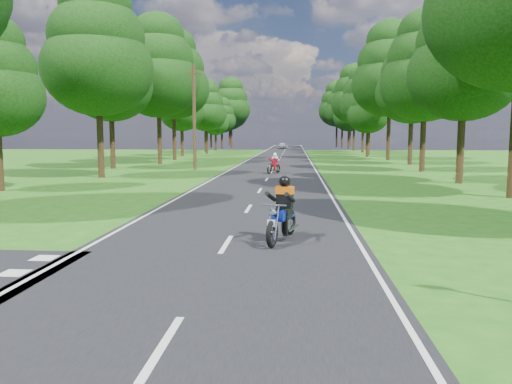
{
  "coord_description": "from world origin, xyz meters",
  "views": [
    {
      "loc": [
        1.67,
        -10.03,
        2.72
      ],
      "look_at": [
        0.59,
        4.0,
        1.1
      ],
      "focal_mm": 35.0,
      "sensor_mm": 36.0,
      "label": 1
    }
  ],
  "objects": [
    {
      "name": "telegraph_pole",
      "position": [
        -6.0,
        28.0,
        4.07
      ],
      "size": [
        1.2,
        0.26,
        8.0
      ],
      "color": "#382616",
      "rests_on": "ground"
    },
    {
      "name": "main_road",
      "position": [
        0.0,
        50.0,
        0.01
      ],
      "size": [
        7.0,
        140.0,
        0.02
      ],
      "primitive_type": "cube",
      "color": "black",
      "rests_on": "ground"
    },
    {
      "name": "rider_near_blue",
      "position": [
        1.37,
        2.52,
        0.85
      ],
      "size": [
        1.16,
        2.09,
        1.66
      ],
      "primitive_type": null,
      "rotation": [
        0.0,
        0.0,
        -0.26
      ],
      "color": "#0D2394",
      "rests_on": "main_road"
    },
    {
      "name": "ground",
      "position": [
        0.0,
        0.0,
        0.0
      ],
      "size": [
        160.0,
        160.0,
        0.0
      ],
      "primitive_type": "plane",
      "color": "#1E5613",
      "rests_on": "ground"
    },
    {
      "name": "distant_car",
      "position": [
        -0.63,
        85.64,
        0.64
      ],
      "size": [
        1.68,
        3.71,
        1.24
      ],
      "primitive_type": "imported",
      "rotation": [
        0.0,
        0.0,
        -0.06
      ],
      "color": "silver",
      "rests_on": "main_road"
    },
    {
      "name": "treeline",
      "position": [
        1.43,
        60.06,
        8.25
      ],
      "size": [
        40.0,
        115.35,
        14.78
      ],
      "color": "black",
      "rests_on": "ground"
    },
    {
      "name": "road_markings",
      "position": [
        -0.14,
        48.13,
        0.02
      ],
      "size": [
        7.4,
        140.0,
        0.01
      ],
      "color": "silver",
      "rests_on": "main_road"
    },
    {
      "name": "rider_far_red",
      "position": [
        0.23,
        24.89,
        0.74
      ],
      "size": [
        1.2,
        1.81,
        1.43
      ],
      "primitive_type": null,
      "rotation": [
        0.0,
        0.0,
        -0.4
      ],
      "color": "maroon",
      "rests_on": "main_road"
    }
  ]
}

